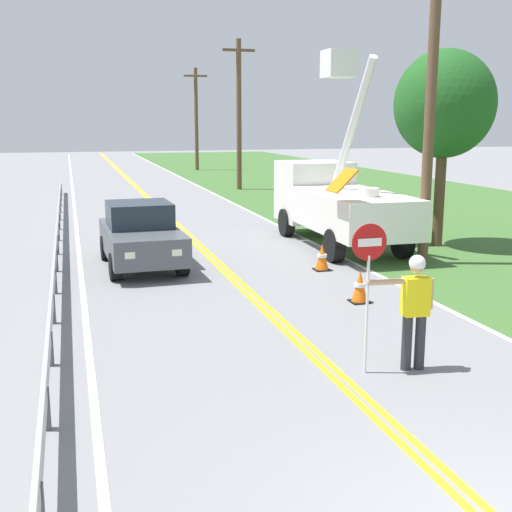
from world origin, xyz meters
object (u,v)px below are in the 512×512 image
utility_pole_far (196,117)px  oncoming_sedan_nearest (141,236)px  traffic_cone_lead (360,287)px  flagger_worker (415,305)px  traffic_cone_mid (322,258)px  stop_sign_paddle (369,265)px  utility_bucket_truck (335,199)px  roadside_tree_verge (445,105)px  utility_pole_near (431,87)px  utility_pole_mid (239,112)px

utility_pole_far → oncoming_sedan_nearest: bearing=-103.3°
traffic_cone_lead → flagger_worker: bearing=-102.6°
oncoming_sedan_nearest → traffic_cone_mid: size_ratio=5.94×
flagger_worker → oncoming_sedan_nearest: (-3.25, 8.56, -0.21)m
stop_sign_paddle → utility_pole_far: bearing=82.6°
utility_bucket_truck → roadside_tree_verge: bearing=-21.8°
utility_pole_near → stop_sign_paddle: bearing=-125.8°
oncoming_sedan_nearest → utility_pole_far: (7.98, 33.75, 3.22)m
stop_sign_paddle → oncoming_sedan_nearest: (-2.49, 8.49, -0.88)m
utility_bucket_truck → traffic_cone_mid: bearing=-117.6°
oncoming_sedan_nearest → utility_pole_near: size_ratio=0.46×
roadside_tree_verge → utility_bucket_truck: bearing=158.2°
oncoming_sedan_nearest → utility_pole_near: (7.40, -1.67, 3.84)m
utility_bucket_truck → utility_pole_near: utility_pole_near is taller
oncoming_sedan_nearest → roadside_tree_verge: 9.78m
flagger_worker → utility_bucket_truck: utility_bucket_truck is taller
utility_bucket_truck → oncoming_sedan_nearest: (-6.21, -1.66, -0.59)m
roadside_tree_verge → stop_sign_paddle: bearing=-126.6°
stop_sign_paddle → utility_pole_far: size_ratio=0.30×
oncoming_sedan_nearest → traffic_cone_lead: bearing=-49.5°
flagger_worker → oncoming_sedan_nearest: bearing=110.8°
utility_pole_mid → traffic_cone_lead: (-3.39, -23.39, -3.92)m
flagger_worker → utility_pole_mid: utility_pole_mid is taller
utility_pole_mid → traffic_cone_mid: (-3.03, -20.30, -3.92)m
traffic_cone_lead → utility_bucket_truck: bearing=71.9°
utility_bucket_truck → utility_pole_near: bearing=-70.4°
utility_pole_mid → roadside_tree_verge: size_ratio=1.38×
flagger_worker → traffic_cone_lead: 3.92m
stop_sign_paddle → traffic_cone_lead: 4.26m
stop_sign_paddle → utility_pole_far: utility_pole_far is taller
utility_pole_near → utility_pole_far: size_ratio=1.16×
oncoming_sedan_nearest → roadside_tree_verge: bearing=3.0°
flagger_worker → traffic_cone_lead: flagger_worker is taller
flagger_worker → roadside_tree_verge: (5.89, 9.04, 3.22)m
utility_pole_far → traffic_cone_mid: size_ratio=11.05×
stop_sign_paddle → utility_bucket_truck: (3.72, 10.15, -0.28)m
stop_sign_paddle → utility_pole_far: 42.66m
stop_sign_paddle → utility_pole_near: (4.91, 6.81, 2.97)m
stop_sign_paddle → oncoming_sedan_nearest: bearing=106.3°
utility_pole_near → utility_pole_far: (0.59, 35.43, -0.63)m
oncoming_sedan_nearest → traffic_cone_lead: oncoming_sedan_nearest is taller
stop_sign_paddle → roadside_tree_verge: (6.66, 8.97, 2.56)m
oncoming_sedan_nearest → traffic_cone_lead: (4.10, -4.79, -0.50)m
utility_bucket_truck → utility_pole_near: size_ratio=0.76×
utility_pole_near → roadside_tree_verge: (1.74, 2.16, -0.40)m
stop_sign_paddle → oncoming_sedan_nearest: stop_sign_paddle is taller
utility_bucket_truck → utility_pole_near: 4.80m
utility_pole_mid → utility_bucket_truck: bearing=-94.3°
flagger_worker → utility_bucket_truck: 10.64m
utility_bucket_truck → flagger_worker: bearing=-106.1°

